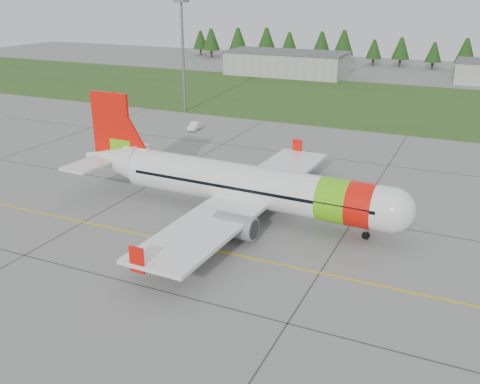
% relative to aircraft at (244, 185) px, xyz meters
% --- Properties ---
extents(ground, '(320.00, 320.00, 0.00)m').
position_rel_aircraft_xyz_m(ground, '(0.85, -16.56, -3.34)').
color(ground, gray).
rests_on(ground, ground).
extents(aircraft, '(38.20, 35.11, 11.57)m').
position_rel_aircraft_xyz_m(aircraft, '(0.00, 0.00, 0.00)').
color(aircraft, white).
rests_on(aircraft, ground).
extents(service_van, '(1.59, 1.53, 4.02)m').
position_rel_aircraft_xyz_m(service_van, '(-22.42, 29.71, -1.33)').
color(service_van, white).
rests_on(service_van, ground).
extents(grass_strip, '(320.00, 50.00, 0.03)m').
position_rel_aircraft_xyz_m(grass_strip, '(0.85, 65.44, -3.32)').
color(grass_strip, '#30561E').
rests_on(grass_strip, ground).
extents(taxi_guideline, '(120.00, 0.25, 0.02)m').
position_rel_aircraft_xyz_m(taxi_guideline, '(0.85, -8.56, -3.32)').
color(taxi_guideline, gold).
rests_on(taxi_guideline, ground).
extents(hangar_west, '(32.00, 14.00, 6.00)m').
position_rel_aircraft_xyz_m(hangar_west, '(-29.15, 93.44, -0.34)').
color(hangar_west, '#A8A8A3').
rests_on(hangar_west, ground).
extents(floodlight_mast, '(0.50, 0.50, 20.00)m').
position_rel_aircraft_xyz_m(floodlight_mast, '(-31.15, 41.44, 6.66)').
color(floodlight_mast, slate).
rests_on(floodlight_mast, ground).
extents(treeline, '(160.00, 8.00, 10.00)m').
position_rel_aircraft_xyz_m(treeline, '(0.85, 121.44, 1.66)').
color(treeline, '#1C3F14').
rests_on(treeline, ground).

